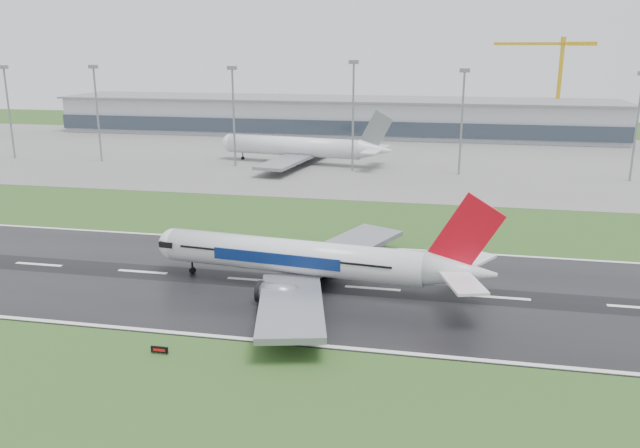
# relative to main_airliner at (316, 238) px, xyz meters

# --- Properties ---
(ground) EXTENTS (520.00, 520.00, 0.00)m
(ground) POSITION_rel_main_airliner_xyz_m (-30.93, 1.44, -8.40)
(ground) COLOR #264A1B
(ground) RESTS_ON ground
(runway) EXTENTS (400.00, 45.00, 0.10)m
(runway) POSITION_rel_main_airliner_xyz_m (-30.93, 1.44, -8.35)
(runway) COLOR black
(runway) RESTS_ON ground
(apron) EXTENTS (400.00, 130.00, 0.08)m
(apron) POSITION_rel_main_airliner_xyz_m (-30.93, 126.44, -8.36)
(apron) COLOR slate
(apron) RESTS_ON ground
(terminal) EXTENTS (240.00, 36.00, 15.00)m
(terminal) POSITION_rel_main_airliner_xyz_m (-30.93, 186.44, -0.90)
(terminal) COLOR #979BA2
(terminal) RESTS_ON ground
(main_airliner) EXTENTS (61.92, 59.57, 16.59)m
(main_airliner) POSITION_rel_main_airliner_xyz_m (0.00, 0.00, 0.00)
(main_airliner) COLOR silver
(main_airliner) RESTS_ON runway
(parked_airliner) EXTENTS (68.37, 64.87, 17.76)m
(parked_airliner) POSITION_rel_main_airliner_xyz_m (-28.09, 110.79, 0.56)
(parked_airliner) COLOR silver
(parked_airliner) RESTS_ON apron
(tower_crane) EXTENTS (41.60, 10.83, 41.70)m
(tower_crane) POSITION_rel_main_airliner_xyz_m (65.15, 201.44, 12.45)
(tower_crane) COLOR gold
(tower_crane) RESTS_ON ground
(runway_sign) EXTENTS (2.31, 0.66, 1.04)m
(runway_sign) POSITION_rel_main_airliner_xyz_m (-14.78, -26.50, -7.88)
(runway_sign) COLOR black
(runway_sign) RESTS_ON ground
(floodmast_0) EXTENTS (0.64, 0.64, 30.34)m
(floodmast_0) POSITION_rel_main_airliner_xyz_m (-128.24, 101.44, 6.77)
(floodmast_0) COLOR gray
(floodmast_0) RESTS_ON ground
(floodmast_1) EXTENTS (0.64, 0.64, 30.64)m
(floodmast_1) POSITION_rel_main_airliner_xyz_m (-95.15, 101.44, 6.92)
(floodmast_1) COLOR gray
(floodmast_1) RESTS_ON ground
(floodmast_2) EXTENTS (0.64, 0.64, 30.56)m
(floodmast_2) POSITION_rel_main_airliner_xyz_m (-47.70, 101.44, 6.88)
(floodmast_2) COLOR gray
(floodmast_2) RESTS_ON ground
(floodmast_3) EXTENTS (0.64, 0.64, 32.52)m
(floodmast_3) POSITION_rel_main_airliner_xyz_m (-9.32, 101.44, 7.86)
(floodmast_3) COLOR gray
(floodmast_3) RESTS_ON ground
(floodmast_4) EXTENTS (0.64, 0.64, 30.31)m
(floodmast_4) POSITION_rel_main_airliner_xyz_m (23.38, 101.44, 6.76)
(floodmast_4) COLOR gray
(floodmast_4) RESTS_ON ground
(floodmast_5) EXTENTS (0.64, 0.64, 29.85)m
(floodmast_5) POSITION_rel_main_airliner_xyz_m (71.87, 101.44, 6.53)
(floodmast_5) COLOR gray
(floodmast_5) RESTS_ON ground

